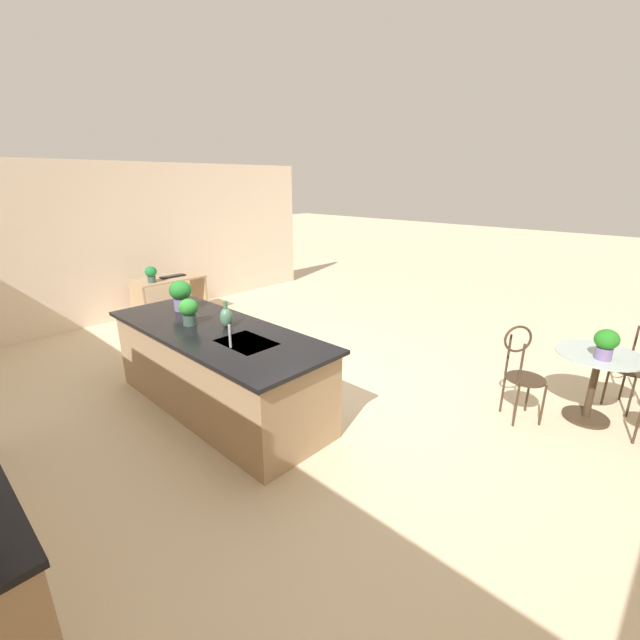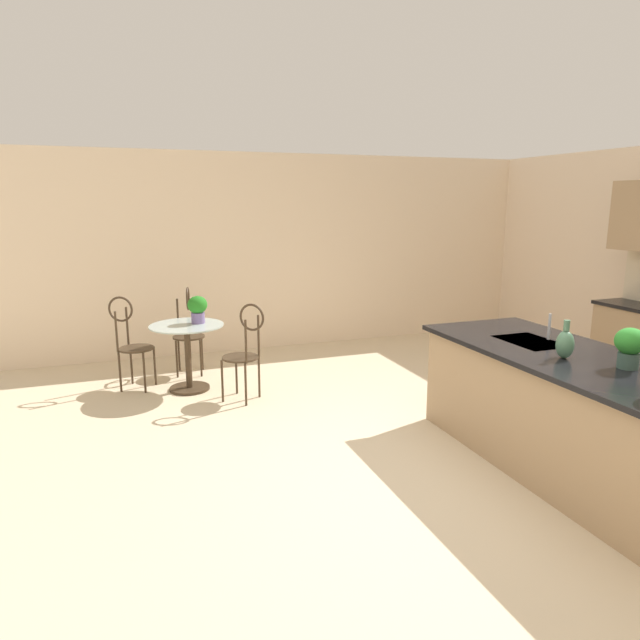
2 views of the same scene
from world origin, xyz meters
name	(u,v)px [view 2 (image 2 of 2)]	position (x,y,z in m)	size (l,w,h in m)	color
ground_plane	(454,473)	(0.00, 0.00, 0.00)	(40.00, 40.00, 0.00)	beige
wall_left_window	(291,252)	(-4.26, 0.00, 1.35)	(0.12, 7.80, 2.70)	beige
kitchen_island	(576,416)	(0.30, 0.85, 0.46)	(2.80, 1.06, 0.92)	tan
bistro_table	(188,351)	(-2.70, -1.67, 0.45)	(0.80, 0.80, 0.74)	#3D2D1E
chair_near_window	(131,338)	(-2.97, -2.25, 0.57)	(0.51, 0.52, 1.04)	#3D2D1E
chair_by_island	(245,348)	(-2.15, -1.15, 0.57)	(0.54, 0.54, 1.04)	#3D2D1E
chair_toward_desk	(189,327)	(-3.36, -1.57, 0.57)	(0.51, 0.45, 1.04)	#3D2D1E
sink_faucet	(549,327)	(-0.25, 1.03, 1.03)	(0.02, 0.02, 0.22)	#B2B5BA
potted_plant_on_table	(198,308)	(-2.75, -1.54, 0.91)	(0.21, 0.21, 0.30)	#7A669E
potted_plant_counter_near	(630,345)	(0.60, 0.96, 1.08)	(0.20, 0.20, 0.29)	#385147
vase_on_counter	(565,344)	(0.25, 0.73, 1.03)	(0.13, 0.13, 0.29)	#4C7A5B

